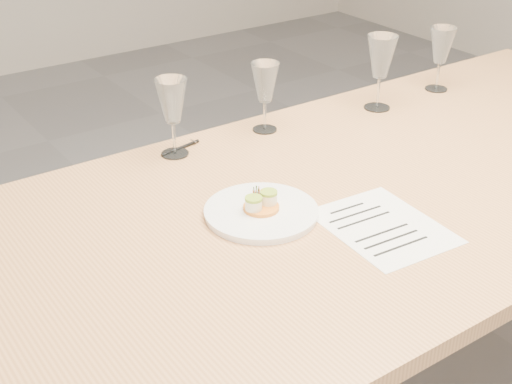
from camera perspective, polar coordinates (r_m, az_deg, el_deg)
dining_table at (r=1.75m, az=7.98°, el=-1.58°), size 2.40×1.00×0.75m
dinner_plate at (r=1.58m, az=0.43°, el=-1.52°), size 0.25×0.25×0.07m
recipe_sheet at (r=1.56m, az=10.11°, el=-2.73°), size 0.24×0.30×0.00m
ballpoint_pen at (r=1.89m, az=-6.04°, el=3.53°), size 0.13×0.04×0.01m
wine_glass_0 at (r=1.81m, az=-6.74°, el=7.13°), size 0.08×0.08×0.21m
wine_glass_1 at (r=1.95m, az=0.73°, el=8.65°), size 0.08×0.08×0.19m
wine_glass_2 at (r=2.13m, az=9.98°, el=10.52°), size 0.09×0.09×0.22m
wine_glass_3 at (r=2.33m, az=14.61°, el=11.20°), size 0.08×0.08×0.20m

